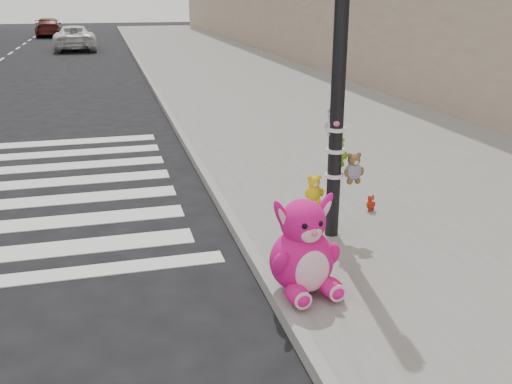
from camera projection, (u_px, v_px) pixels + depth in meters
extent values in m
plane|color=black|center=(117.00, 366.00, 4.70)|extent=(120.00, 120.00, 0.00)
cube|color=slate|center=(300.00, 107.00, 15.00)|extent=(7.00, 80.00, 0.14)
cube|color=gray|center=(168.00, 114.00, 14.18)|extent=(0.12, 80.00, 0.15)
cylinder|color=black|center=(339.00, 67.00, 6.26)|extent=(0.16, 0.16, 4.00)
cylinder|color=white|center=(334.00, 175.00, 6.67)|extent=(0.22, 0.22, 0.04)
cylinder|color=white|center=(335.00, 150.00, 6.57)|extent=(0.22, 0.22, 0.04)
cylinder|color=white|center=(336.00, 129.00, 6.49)|extent=(0.22, 0.22, 0.04)
ellipsoid|color=#E1137E|center=(297.00, 298.00, 5.29)|extent=(0.25, 0.36, 0.18)
ellipsoid|color=#E1137E|center=(331.00, 290.00, 5.42)|extent=(0.25, 0.36, 0.18)
ellipsoid|color=#E1137E|center=(302.00, 260.00, 5.52)|extent=(0.71, 0.63, 0.64)
ellipsoid|color=#F9BFD1|center=(312.00, 271.00, 5.34)|extent=(0.37, 0.17, 0.42)
sphere|color=#E1137E|center=(303.00, 222.00, 5.39)|extent=(0.50, 0.50, 0.44)
ellipsoid|color=#E1137E|center=(283.00, 218.00, 5.32)|extent=(0.31, 0.13, 0.44)
ellipsoid|color=#E1137E|center=(321.00, 212.00, 5.46)|extent=(0.31, 0.13, 0.44)
imported|color=white|center=(74.00, 38.00, 30.67)|extent=(2.31, 4.70, 1.28)
imported|color=#501A17|center=(48.00, 27.00, 40.37)|extent=(2.05, 4.46, 1.26)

